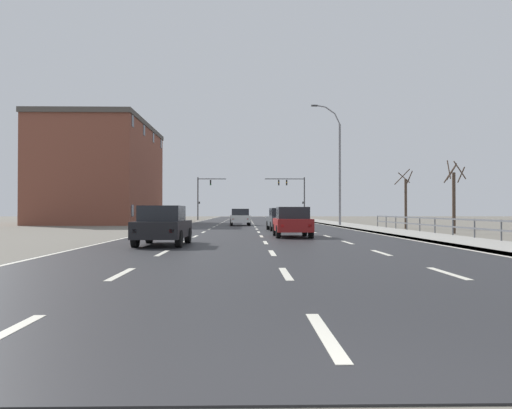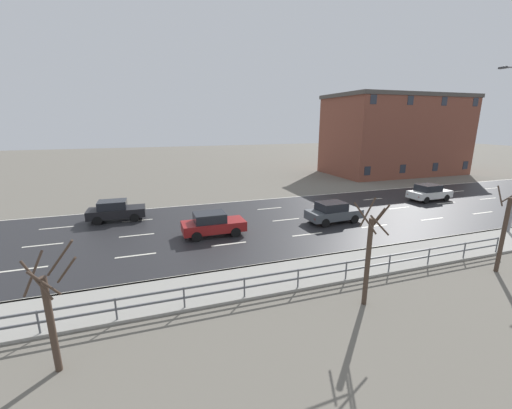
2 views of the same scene
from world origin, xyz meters
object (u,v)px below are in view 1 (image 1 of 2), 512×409
at_px(car_far_right, 292,222).
at_px(traffic_signal_left, 203,193).
at_px(car_mid_centre, 281,219).
at_px(car_distant, 240,217).
at_px(car_far_left, 163,225).
at_px(brick_building, 102,174).
at_px(street_lamp_midground, 338,167).
at_px(traffic_signal_right, 295,190).

bearing_deg(car_far_right, traffic_signal_left, 99.60).
distance_m(traffic_signal_left, car_mid_centre, 42.05).
bearing_deg(car_distant, traffic_signal_left, 99.38).
bearing_deg(car_far_left, car_far_right, 49.12).
bearing_deg(car_mid_centre, brick_building, 127.74).
height_order(street_lamp_midground, car_far_left, street_lamp_midground).
xyz_separation_m(street_lamp_midground, car_far_left, (-11.53, -25.33, -4.51)).
bearing_deg(traffic_signal_right, traffic_signal_left, 175.55).
bearing_deg(traffic_signal_left, brick_building, -115.66).
height_order(car_far_right, brick_building, brick_building).
height_order(street_lamp_midground, car_far_right, street_lamp_midground).
distance_m(car_far_left, brick_building, 39.06).
xyz_separation_m(car_mid_centre, car_far_left, (-5.77, -15.37, 0.00)).
relative_size(car_distant, car_far_left, 1.01).
bearing_deg(car_distant, street_lamp_midground, -17.63).
xyz_separation_m(street_lamp_midground, car_distant, (-8.77, 2.42, -4.51)).
bearing_deg(car_distant, car_far_right, -84.48).
relative_size(street_lamp_midground, car_mid_centre, 2.60).
relative_size(street_lamp_midground, brick_building, 0.57).
distance_m(street_lamp_midground, car_far_right, 20.41).
height_order(traffic_signal_left, car_far_left, traffic_signal_left).
bearing_deg(traffic_signal_right, brick_building, -141.17).
relative_size(street_lamp_midground, car_far_left, 2.63).
relative_size(traffic_signal_right, traffic_signal_left, 0.99).
bearing_deg(car_far_left, car_distant, 85.43).
xyz_separation_m(traffic_signal_left, car_far_left, (3.10, -56.34, -3.32)).
bearing_deg(car_far_left, street_lamp_midground, 66.64).
bearing_deg(traffic_signal_left, street_lamp_midground, -64.74).
bearing_deg(traffic_signal_left, car_far_right, -80.05).
height_order(street_lamp_midground, brick_building, brick_building).
relative_size(car_far_left, brick_building, 0.21).
xyz_separation_m(car_mid_centre, car_far_right, (-0.09, -9.07, 0.00)).
xyz_separation_m(car_distant, car_mid_centre, (3.00, -12.38, 0.00)).
relative_size(traffic_signal_left, brick_building, 0.33).
distance_m(street_lamp_midground, traffic_signal_right, 29.98).
distance_m(car_distant, car_far_right, 21.64).
distance_m(car_mid_centre, brick_building, 28.49).
distance_m(street_lamp_midground, brick_building, 26.62).
bearing_deg(car_far_left, traffic_signal_right, 80.31).
xyz_separation_m(car_mid_centre, brick_building, (-18.31, 21.32, 4.70)).
bearing_deg(brick_building, car_far_left, -71.13).
relative_size(traffic_signal_right, brick_building, 0.33).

